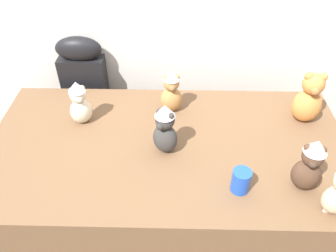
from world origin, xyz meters
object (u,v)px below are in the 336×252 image
teddy_bear_caramel (171,91)px  teddy_bear_ginger (309,99)px  teddy_bear_cream (80,103)px  display_table (168,193)px  teddy_bear_cocoa (309,165)px  instrument_case (89,107)px  teddy_bear_charcoal (165,129)px  party_cup_blue (241,181)px

teddy_bear_caramel → teddy_bear_ginger: size_ratio=0.88×
teddy_bear_cream → display_table: bearing=-45.7°
teddy_bear_cream → teddy_bear_cocoa: bearing=-47.2°
instrument_case → teddy_bear_cream: (0.09, -0.44, 0.36)m
instrument_case → teddy_bear_cream: 0.57m
display_table → teddy_bear_caramel: bearing=87.7°
teddy_bear_ginger → teddy_bear_charcoal: 0.77m
display_table → teddy_bear_cream: (-0.46, 0.17, 0.50)m
instrument_case → teddy_bear_ginger: size_ratio=3.56×
display_table → teddy_bear_cocoa: teddy_bear_cocoa is taller
teddy_bear_caramel → teddy_bear_cocoa: (0.58, -0.53, 0.01)m
teddy_bear_cocoa → teddy_bear_charcoal: same height
teddy_bear_cocoa → teddy_bear_charcoal: 0.64m
party_cup_blue → teddy_bear_cocoa: bearing=5.5°
teddy_bear_cocoa → party_cup_blue: teddy_bear_cocoa is taller
teddy_bear_cream → party_cup_blue: 0.89m
teddy_bear_ginger → teddy_bear_cocoa: 0.48m
teddy_bear_caramel → teddy_bear_charcoal: size_ratio=0.95×
teddy_bear_ginger → teddy_bear_charcoal: (-0.73, -0.25, -0.00)m
teddy_bear_ginger → teddy_bear_charcoal: size_ratio=1.08×
teddy_bear_caramel → teddy_bear_cocoa: 0.78m
teddy_bear_charcoal → party_cup_blue: 0.41m
party_cup_blue → teddy_bear_caramel: bearing=118.7°
instrument_case → teddy_bear_caramel: instrument_case is taller
teddy_bear_cream → teddy_bear_ginger: 1.18m
display_table → teddy_bear_ginger: 0.91m
teddy_bear_cocoa → teddy_bear_ginger: bearing=87.9°
teddy_bear_cream → teddy_bear_cocoa: size_ratio=0.92×
teddy_bear_caramel → instrument_case: bearing=142.4°
teddy_bear_cream → teddy_bear_ginger: bearing=-23.5°
display_table → teddy_bear_caramel: teddy_bear_caramel is taller
teddy_bear_cocoa → teddy_bear_charcoal: size_ratio=1.00×
display_table → instrument_case: bearing=132.3°
display_table → teddy_bear_charcoal: size_ratio=6.68×
teddy_bear_caramel → party_cup_blue: (0.30, -0.55, -0.07)m
instrument_case → party_cup_blue: (0.86, -0.88, 0.29)m
display_table → teddy_bear_cocoa: bearing=-22.7°
teddy_bear_charcoal → instrument_case: bearing=161.8°
instrument_case → teddy_bear_charcoal: (0.54, -0.64, 0.37)m
teddy_bear_charcoal → party_cup_blue: size_ratio=2.45×
teddy_bear_caramel → teddy_bear_charcoal: bearing=-102.0°
teddy_bear_cream → party_cup_blue: (0.77, -0.44, -0.07)m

